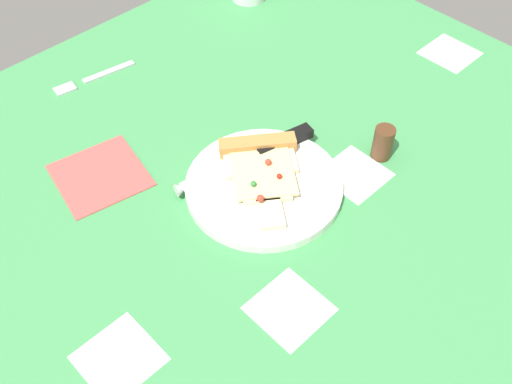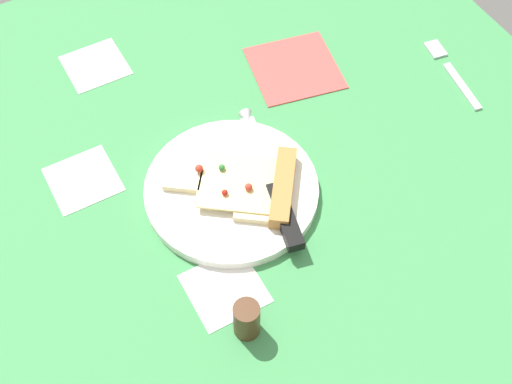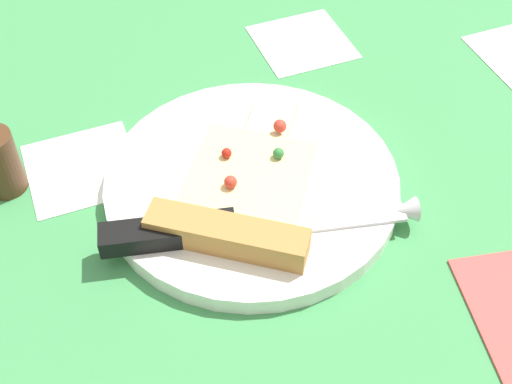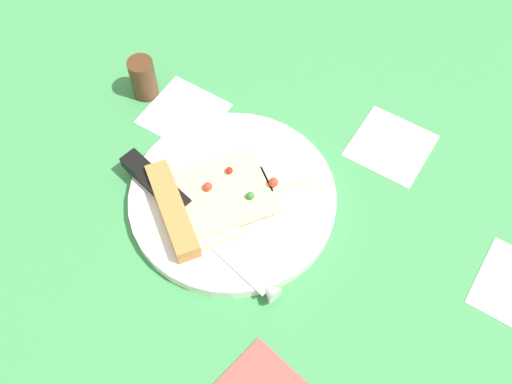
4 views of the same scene
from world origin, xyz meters
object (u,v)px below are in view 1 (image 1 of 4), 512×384
(plate, at_px, (264,186))
(pepper_shaker, at_px, (383,143))
(napkin, at_px, (100,175))
(knife, at_px, (259,153))
(fork, at_px, (91,78))
(pizza_slice, at_px, (261,167))

(plate, relative_size, pepper_shaker, 4.21)
(napkin, bearing_deg, pepper_shaker, -128.30)
(pepper_shaker, bearing_deg, plate, 67.39)
(pepper_shaker, bearing_deg, knife, 50.39)
(plate, distance_m, fork, 0.41)
(plate, distance_m, pizza_slice, 0.03)
(fork, relative_size, napkin, 1.18)
(pepper_shaker, bearing_deg, napkin, 51.70)
(pepper_shaker, bearing_deg, pizza_slice, 59.97)
(plate, bearing_deg, pizza_slice, -36.05)
(plate, height_order, fork, plate)
(fork, height_order, napkin, fork)
(plate, xyz_separation_m, pepper_shaker, (-0.08, -0.18, 0.02))
(plate, xyz_separation_m, napkin, (0.20, 0.16, -0.01))
(knife, bearing_deg, fork, 24.29)
(pizza_slice, height_order, napkin, pizza_slice)
(fork, bearing_deg, pizza_slice, -162.87)
(pizza_slice, height_order, fork, pizza_slice)
(pizza_slice, distance_m, napkin, 0.25)
(plate, relative_size, knife, 0.99)
(knife, distance_m, napkin, 0.25)
(pizza_slice, distance_m, fork, 0.39)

